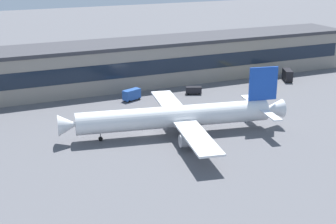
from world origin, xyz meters
TOP-DOWN VIEW (x-y plane):
  - ground_plane at (0.00, 0.00)m, footprint 600.00×600.00m
  - terminal_building at (0.00, 49.16)m, footprint 201.74×20.22m
  - airliner at (6.97, -3.20)m, footprint 59.79×51.37m
  - crew_van at (27.78, 28.51)m, footprint 5.65×4.01m
  - fuel_truck at (53.68, 26.25)m, footprint 3.35×8.57m
  - stair_truck at (6.48, 30.43)m, footprint 6.46×4.48m
  - catering_truck at (67.24, 30.25)m, footprint 5.41×7.62m

SIDE VIEW (x-z plane):
  - ground_plane at x=0.00m, z-range 0.00..0.00m
  - crew_van at x=27.78m, z-range 0.18..2.73m
  - fuel_truck at x=53.68m, z-range 0.21..3.56m
  - stair_truck at x=6.48m, z-range 0.20..3.75m
  - catering_truck at x=67.24m, z-range 0.22..4.37m
  - airliner at x=6.97m, z-range -3.45..13.32m
  - terminal_building at x=0.00m, z-range 0.02..15.43m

